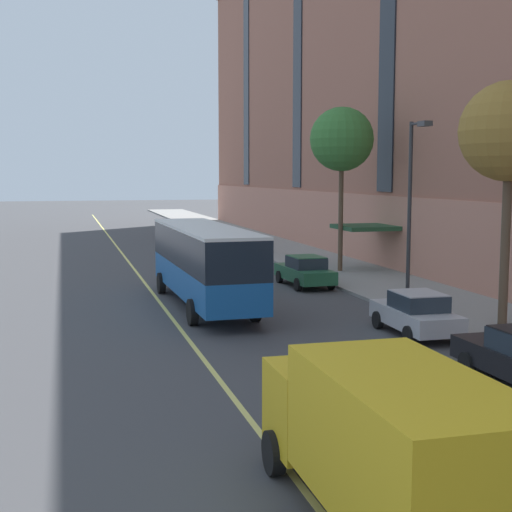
# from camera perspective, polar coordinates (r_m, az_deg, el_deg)

# --- Properties ---
(ground_plane) EXTENTS (260.00, 260.00, 0.00)m
(ground_plane) POSITION_cam_1_polar(r_m,az_deg,el_deg) (31.91, -3.77, -3.65)
(ground_plane) COLOR #424244
(sidewalk) EXTENTS (5.56, 160.00, 0.15)m
(sidewalk) POSITION_cam_1_polar(r_m,az_deg,el_deg) (37.72, 9.76, -2.04)
(sidewalk) COLOR gray
(sidewalk) RESTS_ON ground
(city_bus) EXTENTS (2.93, 11.74, 3.46)m
(city_bus) POSITION_cam_1_polar(r_m,az_deg,el_deg) (30.29, -4.17, -0.34)
(city_bus) COLOR #19569E
(city_bus) RESTS_ON ground
(parked_car_white_0) EXTENTS (2.00, 4.30, 1.56)m
(parked_car_white_0) POSITION_cam_1_polar(r_m,az_deg,el_deg) (56.67, -3.12, 1.60)
(parked_car_white_0) COLOR silver
(parked_car_white_0) RESTS_ON ground
(parked_car_black_1) EXTENTS (2.02, 4.35, 1.56)m
(parked_car_black_1) POSITION_cam_1_polar(r_m,az_deg,el_deg) (50.06, -1.63, 0.96)
(parked_car_black_1) COLOR black
(parked_car_black_1) RESTS_ON ground
(parked_car_green_4) EXTENTS (2.07, 4.51, 1.56)m
(parked_car_green_4) POSITION_cam_1_polar(r_m,az_deg,el_deg) (36.13, 3.94, -1.20)
(parked_car_green_4) COLOR #23603D
(parked_car_green_4) RESTS_ON ground
(parked_car_darkgray_5) EXTENTS (2.02, 4.40, 1.56)m
(parked_car_darkgray_5) POSITION_cam_1_polar(r_m,az_deg,el_deg) (63.58, -4.50, 2.12)
(parked_car_darkgray_5) COLOR #4C4C51
(parked_car_darkgray_5) RESTS_ON ground
(parked_car_silver_6) EXTENTS (2.02, 4.25, 1.56)m
(parked_car_silver_6) POSITION_cam_1_polar(r_m,az_deg,el_deg) (25.70, 12.68, -4.51)
(parked_car_silver_6) COLOR #B7B7BC
(parked_car_silver_6) RESTS_ON ground
(box_truck) EXTENTS (2.39, 6.55, 2.75)m
(box_truck) POSITION_cam_1_polar(r_m,az_deg,el_deg) (11.58, 10.25, -13.98)
(box_truck) COLOR gold
(box_truck) RESTS_ON ground
(street_tree_near_corner) EXTENTS (3.55, 3.55, 8.77)m
(street_tree_near_corner) POSITION_cam_1_polar(r_m,az_deg,el_deg) (26.95, 19.63, 9.27)
(street_tree_near_corner) COLOR brown
(street_tree_near_corner) RESTS_ON sidewalk
(street_tree_mid_block) EXTENTS (3.61, 3.61, 9.28)m
(street_tree_mid_block) POSITION_cam_1_polar(r_m,az_deg,el_deg) (40.87, 6.88, 9.21)
(street_tree_mid_block) COLOR brown
(street_tree_mid_block) RESTS_ON sidewalk
(street_lamp) EXTENTS (0.36, 1.48, 7.59)m
(street_lamp) POSITION_cam_1_polar(r_m,az_deg,el_deg) (29.46, 12.39, 4.65)
(street_lamp) COLOR #2D2D30
(street_lamp) RESTS_ON sidewalk
(fire_hydrant) EXTENTS (0.42, 0.24, 0.72)m
(fire_hydrant) POSITION_cam_1_polar(r_m,az_deg,el_deg) (42.02, 3.70, -0.52)
(fire_hydrant) COLOR red
(fire_hydrant) RESTS_ON sidewalk
(lane_centerline) EXTENTS (0.16, 140.00, 0.01)m
(lane_centerline) POSITION_cam_1_polar(r_m,az_deg,el_deg) (34.50, -8.28, -2.93)
(lane_centerline) COLOR #E0D66B
(lane_centerline) RESTS_ON ground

